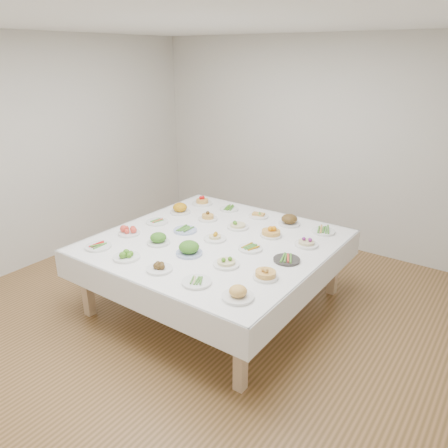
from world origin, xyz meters
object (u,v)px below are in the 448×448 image
Objects in this scene: dish_0 at (98,246)px; dish_24 at (323,230)px; display_table at (216,246)px; dish_12 at (215,236)px.

dish_0 is 2.35m from dish_24.
display_table is 9.91× the size of dish_12.
display_table is 8.21× the size of dish_24.
dish_0 is at bearing -135.06° from display_table.
display_table is at bearing 12.78° from dish_12.
dish_0 is 0.92× the size of dish_24.
dish_24 is (0.83, 0.84, -0.02)m from dish_12.
display_table is 8.97× the size of dish_0.
dish_0 reaches higher than display_table.
display_table is 1.18m from dish_24.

